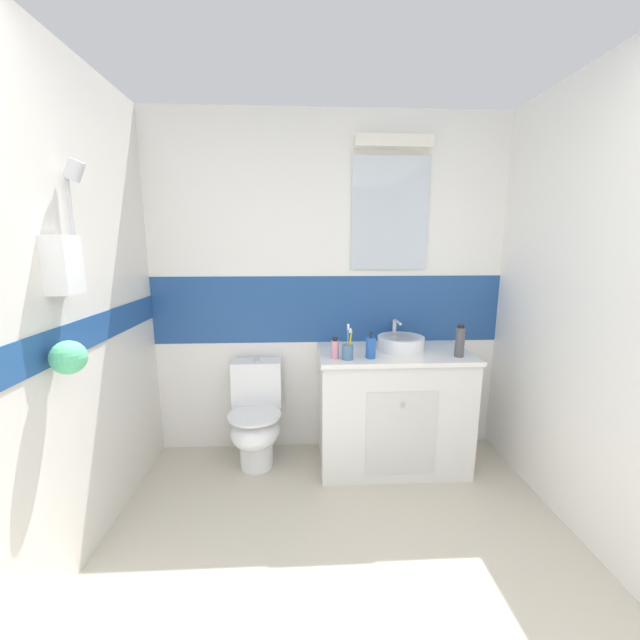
# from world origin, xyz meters

# --- Properties ---
(ground_plane) EXTENTS (3.20, 3.48, 0.04)m
(ground_plane) POSITION_xyz_m (0.00, 1.20, -0.02)
(ground_plane) COLOR beige
(wall_back_tiled) EXTENTS (3.20, 0.20, 2.50)m
(wall_back_tiled) POSITION_xyz_m (0.01, 2.45, 1.26)
(wall_back_tiled) COLOR white
(wall_back_tiled) RESTS_ON ground_plane
(wall_left_shower_alcove) EXTENTS (0.27, 3.48, 2.50)m
(wall_left_shower_alcove) POSITION_xyz_m (-1.35, 1.20, 1.25)
(wall_left_shower_alcove) COLOR silver
(wall_left_shower_alcove) RESTS_ON ground_plane
(vanity_cabinet) EXTENTS (1.05, 0.58, 0.85)m
(vanity_cabinet) POSITION_xyz_m (0.44, 2.12, 0.43)
(vanity_cabinet) COLOR silver
(vanity_cabinet) RESTS_ON ground_plane
(sink_basin) EXTENTS (0.32, 0.37, 0.19)m
(sink_basin) POSITION_xyz_m (0.49, 2.14, 0.90)
(sink_basin) COLOR white
(sink_basin) RESTS_ON vanity_cabinet
(toilet) EXTENTS (0.37, 0.50, 0.76)m
(toilet) POSITION_xyz_m (-0.54, 2.15, 0.35)
(toilet) COLOR white
(toilet) RESTS_ON ground_plane
(toothbrush_cup) EXTENTS (0.07, 0.07, 0.23)m
(toothbrush_cup) POSITION_xyz_m (0.09, 1.94, 0.91)
(toothbrush_cup) COLOR #4C7299
(toothbrush_cup) RESTS_ON vanity_cabinet
(soap_dispenser) EXTENTS (0.07, 0.07, 0.18)m
(soap_dispenser) POSITION_xyz_m (0.25, 1.96, 0.92)
(soap_dispenser) COLOR #2659B2
(soap_dispenser) RESTS_ON vanity_cabinet
(lotion_bottle_short) EXTENTS (0.05, 0.05, 0.14)m
(lotion_bottle_short) POSITION_xyz_m (0.01, 1.96, 0.91)
(lotion_bottle_short) COLOR pink
(lotion_bottle_short) RESTS_ON vanity_cabinet
(shampoo_bottle_tall) EXTENTS (0.06, 0.06, 0.21)m
(shampoo_bottle_tall) POSITION_xyz_m (0.84, 1.96, 0.95)
(shampoo_bottle_tall) COLOR #4C4C51
(shampoo_bottle_tall) RESTS_ON vanity_cabinet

